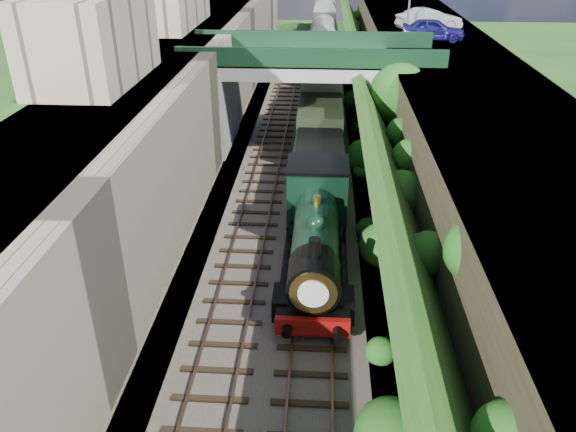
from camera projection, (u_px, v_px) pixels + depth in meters
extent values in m
plane|color=#1E4714|center=(270.00, 425.00, 17.36)|extent=(160.00, 160.00, 0.00)
cube|color=#473F38|center=(300.00, 169.00, 34.96)|extent=(10.00, 90.00, 0.20)
cube|color=#756B56|center=(209.00, 115.00, 33.69)|extent=(1.00, 90.00, 7.00)
cube|color=#262628|center=(151.00, 113.00, 33.88)|extent=(6.00, 90.00, 7.00)
cube|color=#262628|center=(461.00, 126.00, 33.02)|extent=(8.00, 90.00, 6.25)
cube|color=#1E4714|center=(384.00, 131.00, 33.47)|extent=(4.02, 90.00, 6.36)
sphere|color=#194C14|center=(479.00, 251.00, 17.13)|extent=(2.17, 2.17, 2.17)
sphere|color=#194C14|center=(428.00, 254.00, 19.99)|extent=(1.70, 1.70, 1.70)
sphere|color=#194C14|center=(381.00, 245.00, 24.35)|extent=(1.97, 1.97, 1.97)
sphere|color=#194C14|center=(401.00, 195.00, 25.23)|extent=(2.32, 2.32, 2.32)
sphere|color=#194C14|center=(410.00, 156.00, 26.87)|extent=(1.71, 1.71, 1.71)
sphere|color=#194C14|center=(401.00, 132.00, 29.98)|extent=(1.59, 1.59, 1.59)
sphere|color=#194C14|center=(363.00, 157.00, 34.20)|extent=(2.15, 2.15, 2.15)
sphere|color=#194C14|center=(394.00, 92.00, 35.55)|extent=(1.40, 1.40, 1.40)
sphere|color=#194C14|center=(377.00, 103.00, 38.05)|extent=(1.46, 1.46, 1.46)
sphere|color=#194C14|center=(374.00, 85.00, 41.63)|extent=(1.99, 1.99, 1.99)
sphere|color=#194C14|center=(354.00, 103.00, 44.81)|extent=(1.57, 1.57, 1.57)
sphere|color=#194C14|center=(374.00, 59.00, 46.57)|extent=(2.38, 2.38, 2.38)
sphere|color=#194C14|center=(354.00, 75.00, 50.72)|extent=(1.25, 1.25, 1.25)
sphere|color=#194C14|center=(373.00, 37.00, 52.00)|extent=(1.40, 1.40, 1.40)
sphere|color=#194C14|center=(361.00, 48.00, 55.01)|extent=(1.90, 1.90, 1.90)
sphere|color=#194C14|center=(349.00, 59.00, 58.44)|extent=(1.73, 1.73, 1.73)
sphere|color=#194C14|center=(346.00, 55.00, 61.67)|extent=(1.64, 1.64, 1.64)
sphere|color=#194C14|center=(350.00, 43.00, 63.18)|extent=(1.77, 1.77, 1.77)
sphere|color=#194C14|center=(355.00, 28.00, 66.16)|extent=(1.64, 1.64, 1.64)
sphere|color=#194C14|center=(359.00, 16.00, 68.35)|extent=(1.56, 1.56, 1.56)
cube|color=black|center=(268.00, 166.00, 35.01)|extent=(2.50, 90.00, 0.07)
cube|color=brown|center=(256.00, 165.00, 35.01)|extent=(0.08, 90.00, 0.14)
cube|color=brown|center=(279.00, 165.00, 34.93)|extent=(0.08, 90.00, 0.14)
cube|color=black|center=(319.00, 168.00, 34.83)|extent=(2.50, 90.00, 0.07)
cube|color=brown|center=(307.00, 166.00, 34.83)|extent=(0.08, 90.00, 0.14)
cube|color=brown|center=(330.00, 166.00, 34.75)|extent=(0.08, 90.00, 0.14)
cube|color=gray|center=(311.00, 64.00, 35.85)|extent=(16.00, 6.00, 0.90)
cube|color=#14381E|center=(310.00, 59.00, 32.89)|extent=(16.00, 0.30, 1.20)
cube|color=#14381E|center=(312.00, 40.00, 37.92)|extent=(16.00, 0.30, 1.20)
cube|color=gray|center=(221.00, 106.00, 37.52)|extent=(1.40, 6.40, 5.70)
cube|color=gray|center=(382.00, 109.00, 36.92)|extent=(2.40, 6.40, 5.70)
cube|color=gray|center=(91.00, 38.00, 26.05)|extent=(4.00, 8.00, 4.00)
cylinder|color=black|center=(395.00, 137.00, 34.08)|extent=(0.30, 0.30, 4.40)
sphere|color=#194C14|center=(399.00, 94.00, 32.86)|extent=(3.60, 3.60, 3.60)
sphere|color=#194C14|center=(405.00, 101.00, 33.82)|extent=(2.40, 2.40, 2.40)
imported|color=navy|center=(433.00, 29.00, 39.75)|extent=(4.61, 2.46, 1.49)
imported|color=#A0A1A5|center=(429.00, 19.00, 43.31)|extent=(5.24, 3.10, 1.63)
cube|color=black|center=(315.00, 274.00, 23.91)|extent=(2.40, 8.40, 0.60)
cube|color=black|center=(315.00, 250.00, 24.53)|extent=(2.70, 10.00, 0.35)
cube|color=maroon|center=(312.00, 327.00, 20.08)|extent=(2.70, 0.25, 0.70)
cylinder|color=black|center=(316.00, 234.00, 23.22)|extent=(1.90, 5.60, 1.90)
cylinder|color=black|center=(314.00, 278.00, 20.31)|extent=(1.96, 1.80, 1.96)
cylinder|color=white|center=(313.00, 294.00, 19.44)|extent=(1.10, 0.05, 1.10)
cylinder|color=black|center=(315.00, 250.00, 19.75)|extent=(0.44, 0.44, 0.90)
sphere|color=black|center=(316.00, 224.00, 21.87)|extent=(0.76, 0.76, 0.76)
cylinder|color=#A57F33|center=(317.00, 201.00, 23.41)|extent=(0.32, 0.32, 0.50)
cube|color=black|center=(317.00, 193.00, 26.33)|extent=(2.75, 2.40, 2.80)
cube|color=black|center=(318.00, 164.00, 25.65)|extent=(2.85, 2.50, 0.15)
cube|color=black|center=(281.00, 302.00, 21.52)|extent=(0.60, 1.40, 0.90)
cube|color=black|center=(346.00, 305.00, 21.38)|extent=(0.60, 1.40, 0.90)
cube|color=black|center=(318.00, 192.00, 31.17)|extent=(2.30, 6.00, 0.50)
cube|color=black|center=(318.00, 188.00, 31.05)|extent=(2.60, 6.00, 0.50)
cube|color=black|center=(318.00, 168.00, 30.49)|extent=(2.70, 6.00, 2.40)
cube|color=black|center=(319.00, 147.00, 29.91)|extent=(2.50, 5.60, 0.20)
cube|color=black|center=(321.00, 121.00, 42.31)|extent=(2.30, 17.00, 0.40)
cube|color=black|center=(321.00, 118.00, 42.19)|extent=(2.50, 17.00, 0.50)
cube|color=black|center=(321.00, 99.00, 41.49)|extent=(2.80, 18.00, 2.70)
cube|color=slate|center=(322.00, 78.00, 40.79)|extent=(2.90, 18.00, 0.50)
cube|color=black|center=(323.00, 65.00, 58.90)|extent=(2.30, 17.00, 0.40)
cube|color=black|center=(323.00, 62.00, 58.79)|extent=(2.50, 17.00, 0.50)
cube|color=black|center=(323.00, 48.00, 58.09)|extent=(2.80, 18.00, 2.70)
cube|color=slate|center=(324.00, 33.00, 57.39)|extent=(2.90, 18.00, 0.50)
cube|color=black|center=(324.00, 33.00, 75.50)|extent=(2.30, 17.00, 0.40)
cube|color=black|center=(324.00, 31.00, 75.38)|extent=(2.50, 17.00, 0.50)
cube|color=black|center=(324.00, 20.00, 74.68)|extent=(2.80, 18.00, 2.70)
cube|color=slate|center=(325.00, 8.00, 73.98)|extent=(2.90, 18.00, 0.50)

